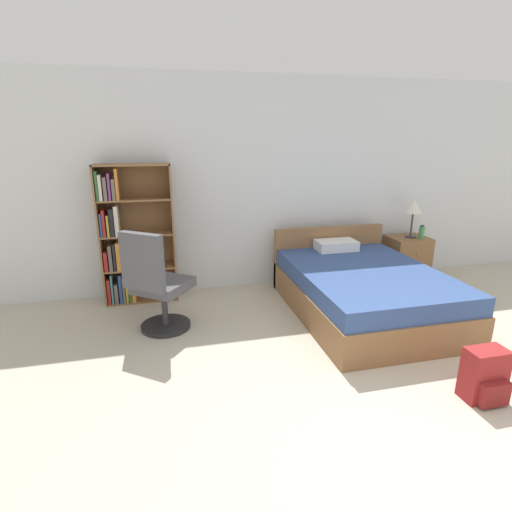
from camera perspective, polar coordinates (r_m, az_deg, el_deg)
name	(u,v)px	position (r m, az deg, el deg)	size (l,w,h in m)	color
ground_plane	(446,455)	(2.99, 25.53, -24.32)	(14.00, 14.00, 0.00)	#BCB29E
wall_back	(288,184)	(5.19, 4.63, 10.15)	(9.00, 0.06, 2.60)	silver
bookshelf	(128,239)	(4.81, -17.81, 2.39)	(0.82, 0.28, 1.60)	brown
bed	(361,289)	(4.57, 14.83, -4.57)	(1.46, 2.04, 0.78)	brown
office_chair	(157,286)	(4.01, -14.00, -4.18)	(0.71, 0.72, 1.06)	#232326
nightstand	(406,258)	(5.84, 20.68, -0.24)	(0.51, 0.46, 0.59)	brown
table_lamp	(414,208)	(5.69, 21.60, 6.41)	(0.23, 0.23, 0.51)	#333333
water_bottle	(422,232)	(5.73, 22.58, 3.15)	(0.07, 0.07, 0.18)	#3F8C4C
backpack_red	(485,376)	(3.50, 29.90, -14.65)	(0.30, 0.24, 0.40)	maroon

